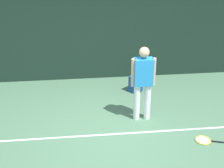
{
  "coord_description": "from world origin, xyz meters",
  "views": [
    {
      "loc": [
        -0.66,
        -5.57,
        3.85
      ],
      "look_at": [
        0.0,
        0.4,
        1.0
      ],
      "focal_mm": 51.86,
      "sensor_mm": 36.0,
      "label": 1
    }
  ],
  "objects": [
    {
      "name": "court_line",
      "position": [
        0.0,
        0.05,
        0.0
      ],
      "size": [
        9.0,
        0.05,
        0.0
      ],
      "primitive_type": "cube",
      "color": "white",
      "rests_on": "ground"
    },
    {
      "name": "ground_plane",
      "position": [
        0.0,
        0.0,
        0.0
      ],
      "size": [
        12.0,
        12.0,
        0.0
      ],
      "primitive_type": "plane",
      "color": "#4C7556"
    },
    {
      "name": "backpack",
      "position": [
        0.8,
        1.99,
        0.21
      ],
      "size": [
        0.38,
        0.38,
        0.44
      ],
      "rotation": [
        0.0,
        0.0,
        0.63
      ],
      "color": "#1E478C",
      "rests_on": "ground"
    },
    {
      "name": "tennis_player",
      "position": [
        0.69,
        0.61,
        0.97
      ],
      "size": [
        0.53,
        0.22,
        1.7
      ],
      "rotation": [
        0.0,
        0.0,
        3.14
      ],
      "color": "white",
      "rests_on": "ground"
    },
    {
      "name": "back_fence",
      "position": [
        0.0,
        3.0,
        1.21
      ],
      "size": [
        10.0,
        0.1,
        2.42
      ],
      "primitive_type": "cube",
      "color": "#192D23",
      "rests_on": "ground"
    },
    {
      "name": "tennis_racket",
      "position": [
        1.8,
        -0.39,
        0.01
      ],
      "size": [
        0.64,
        0.41,
        0.03
      ],
      "rotation": [
        0.0,
        0.0,
        2.83
      ],
      "color": "black",
      "rests_on": "ground"
    }
  ]
}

